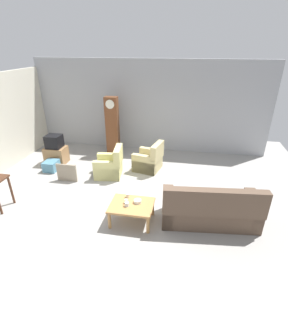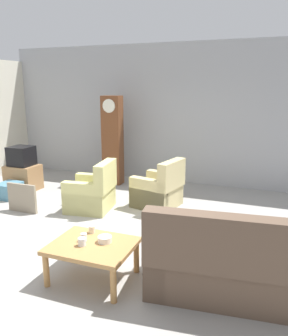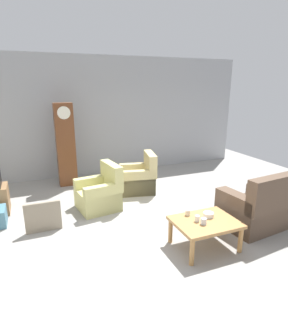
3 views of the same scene
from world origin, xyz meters
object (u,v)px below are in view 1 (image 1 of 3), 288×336
armchair_olive_near (110,166)px  grandfather_clock (112,126)px  tv_crt (54,141)px  framed_picture_leaning (67,173)px  armchair_olive_far (149,161)px  storage_box_blue (51,166)px  tv_stand_cabinet (56,155)px  cup_white_porcelain (126,201)px  couch_floral (210,210)px  coffee_table_wood (132,207)px  cup_blue_rimmed (127,204)px  cup_cream_tall (128,196)px  bowl_white_stacked (138,201)px

armchair_olive_near → grandfather_clock: 1.91m
tv_crt → framed_picture_leaning: bearing=-50.8°
armchair_olive_far → storage_box_blue: (-3.04, -0.62, -0.15)m
grandfather_clock → tv_stand_cabinet: size_ratio=3.00×
storage_box_blue → cup_white_porcelain: 3.59m
couch_floral → armchair_olive_far: couch_floral is taller
armchair_olive_far → framed_picture_leaning: armchair_olive_far is taller
armchair_olive_near → tv_crt: (-2.05, 0.57, 0.46)m
coffee_table_wood → grandfather_clock: bearing=112.4°
coffee_table_wood → cup_blue_rimmed: bearing=-138.1°
framed_picture_leaning → cup_cream_tall: size_ratio=6.61×
storage_box_blue → cup_cream_tall: 3.45m
armchair_olive_far → cup_blue_rimmed: (-0.04, -2.73, 0.19)m
grandfather_clock → couch_floral: bearing=-47.0°
grandfather_clock → tv_stand_cabinet: grandfather_clock is taller
couch_floral → cup_cream_tall: couch_floral is taller
framed_picture_leaning → cup_blue_rimmed: 2.70m
coffee_table_wood → tv_crt: (-3.20, 2.60, 0.38)m
coffee_table_wood → tv_stand_cabinet: tv_stand_cabinet is taller
bowl_white_stacked → cup_white_porcelain: bearing=-165.9°
armchair_olive_far → tv_crt: (-3.15, -0.05, 0.46)m
cup_cream_tall → framed_picture_leaning: bearing=150.4°
armchair_olive_near → coffee_table_wood: size_ratio=0.96×
tv_stand_cabinet → cup_blue_rimmed: (3.11, -2.68, 0.22)m
tv_crt → framed_picture_leaning: (0.92, -1.13, -0.50)m
framed_picture_leaning → armchair_olive_far: bearing=27.8°
armchair_olive_far → cup_white_porcelain: 2.63m
tv_stand_cabinet → storage_box_blue: tv_stand_cabinet is taller
couch_floral → armchair_olive_near: size_ratio=2.37×
storage_box_blue → cup_cream_tall: cup_cream_tall is taller
armchair_olive_far → grandfather_clock: grandfather_clock is taller
tv_crt → cup_cream_tall: tv_crt is taller
tv_stand_cabinet → framed_picture_leaning: 1.45m
armchair_olive_far → cup_white_porcelain: armchair_olive_far is taller
coffee_table_wood → armchair_olive_near: bearing=119.4°
coffee_table_wood → framed_picture_leaning: 2.72m
armchair_olive_near → coffee_table_wood: 2.34m
tv_stand_cabinet → storage_box_blue: size_ratio=1.47×
couch_floral → storage_box_blue: bearing=159.6°
grandfather_clock → cup_blue_rimmed: (1.46, -3.83, -0.53)m
tv_stand_cabinet → tv_crt: tv_crt is taller
armchair_olive_near → tv_crt: size_ratio=1.92×
armchair_olive_near → storage_box_blue: armchair_olive_near is taller
cup_blue_rimmed → tv_stand_cabinet: bearing=139.2°
storage_box_blue → cup_white_porcelain: cup_white_porcelain is taller
tv_stand_cabinet → framed_picture_leaning: size_ratio=1.13×
storage_box_blue → armchair_olive_near: bearing=0.1°
framed_picture_leaning → cup_blue_rimmed: size_ratio=6.38×
armchair_olive_near → cup_cream_tall: armchair_olive_near is taller
tv_stand_cabinet → cup_white_porcelain: tv_stand_cabinet is taller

